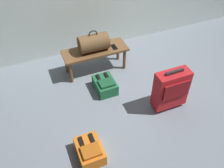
{
  "coord_description": "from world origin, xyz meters",
  "views": [
    {
      "loc": [
        -1.25,
        -2.06,
        2.58
      ],
      "look_at": [
        -0.3,
        0.25,
        0.25
      ],
      "focal_mm": 39.72,
      "sensor_mm": 36.0,
      "label": 1
    }
  ],
  "objects": [
    {
      "name": "duffel_bag_brown",
      "position": [
        -0.33,
        0.92,
        0.53
      ],
      "size": [
        0.44,
        0.26,
        0.34
      ],
      "color": "brown",
      "rests_on": "bench"
    },
    {
      "name": "cell_phone",
      "position": [
        -0.02,
        0.87,
        0.4
      ],
      "size": [
        0.07,
        0.14,
        0.01
      ],
      "color": "black",
      "rests_on": "bench"
    },
    {
      "name": "backpack_orange",
      "position": [
        -0.9,
        -0.53,
        0.09
      ],
      "size": [
        0.28,
        0.38,
        0.21
      ],
      "color": "orange",
      "rests_on": "ground"
    },
    {
      "name": "bench",
      "position": [
        -0.31,
        0.92,
        0.33
      ],
      "size": [
        1.0,
        0.36,
        0.39
      ],
      "color": "brown",
      "rests_on": "ground"
    },
    {
      "name": "suitcase_upright_red",
      "position": [
        0.34,
        -0.2,
        0.33
      ],
      "size": [
        0.45,
        0.22,
        0.64
      ],
      "color": "red",
      "rests_on": "ground"
    },
    {
      "name": "backpack_green",
      "position": [
        -0.34,
        0.43,
        0.09
      ],
      "size": [
        0.28,
        0.38,
        0.21
      ],
      "color": "#1E6038",
      "rests_on": "ground"
    },
    {
      "name": "ground_plane",
      "position": [
        0.0,
        0.0,
        0.0
      ],
      "size": [
        6.6,
        6.6,
        0.0
      ],
      "primitive_type": "plane",
      "color": "slate"
    }
  ]
}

